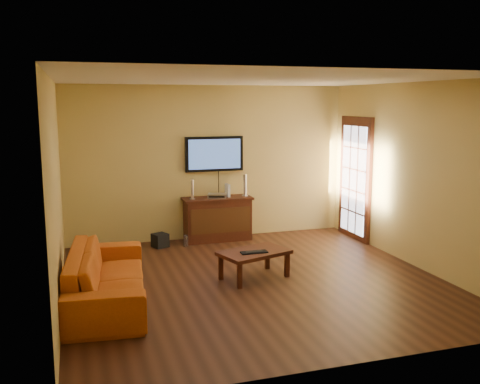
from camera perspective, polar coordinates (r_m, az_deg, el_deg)
name	(u,v)px	position (r m, az deg, el deg)	size (l,w,h in m)	color
ground_plane	(254,281)	(7.40, 1.56, -9.45)	(5.00, 5.00, 0.00)	black
room_walls	(241,153)	(7.62, 0.09, 4.13)	(5.00, 5.00, 5.00)	tan
french_door	(355,180)	(9.66, 12.17, 1.28)	(0.07, 1.02, 2.22)	#35150C
media_console	(218,219)	(9.41, -2.41, -2.86)	(1.21, 0.46, 0.76)	#35150C
television	(214,154)	(9.41, -2.76, 4.08)	(1.04, 0.08, 0.61)	black
coffee_table	(254,255)	(7.42, 1.52, -6.72)	(1.06, 0.83, 0.39)	#35150C
sofa	(107,267)	(6.72, -14.05, -7.79)	(2.24, 0.66, 0.88)	#B54F14
speaker_left	(192,190)	(9.17, -5.12, 0.19)	(0.09, 0.09, 0.34)	silver
speaker_right	(245,186)	(9.45, 0.53, 0.64)	(0.11, 0.11, 0.39)	silver
av_receiver	(217,196)	(9.30, -2.46, -0.40)	(0.32, 0.23, 0.07)	silver
game_console	(228,190)	(9.40, -1.34, 0.19)	(0.05, 0.16, 0.22)	white
subwoofer	(160,240)	(9.11, -8.52, -5.12)	(0.23, 0.23, 0.23)	black
bottle	(186,241)	(9.08, -5.83, -5.22)	(0.07, 0.07, 0.21)	white
keyboard	(254,252)	(7.31, 1.51, -6.42)	(0.37, 0.14, 0.02)	black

